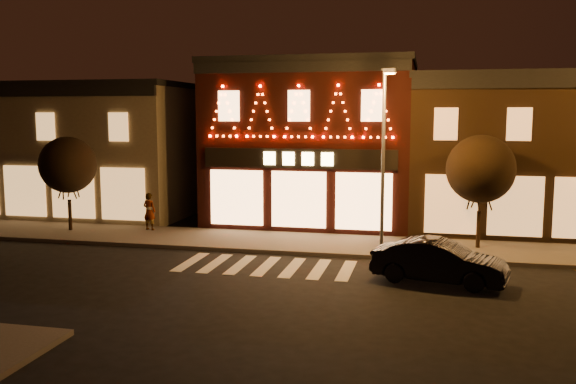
% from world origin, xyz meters
% --- Properties ---
extents(ground, '(120.00, 120.00, 0.00)m').
position_xyz_m(ground, '(0.00, 0.00, 0.00)').
color(ground, black).
rests_on(ground, ground).
extents(sidewalk_far, '(44.00, 4.00, 0.15)m').
position_xyz_m(sidewalk_far, '(2.00, 8.00, 0.07)').
color(sidewalk_far, '#47423D').
rests_on(sidewalk_far, ground).
extents(building_left, '(12.20, 8.28, 7.30)m').
position_xyz_m(building_left, '(-13.00, 13.99, 3.66)').
color(building_left, '#665C49').
rests_on(building_left, ground).
extents(building_pulp, '(10.20, 8.34, 8.30)m').
position_xyz_m(building_pulp, '(0.00, 13.98, 4.16)').
color(building_pulp, black).
rests_on(building_pulp, ground).
extents(building_right_a, '(9.20, 8.28, 7.50)m').
position_xyz_m(building_right_a, '(9.50, 13.99, 3.76)').
color(building_right_a, '#322011').
rests_on(building_right_a, ground).
extents(streetlamp_mid, '(0.59, 1.64, 7.17)m').
position_xyz_m(streetlamp_mid, '(4.10, 6.39, 4.36)').
color(streetlamp_mid, '#59595E').
rests_on(streetlamp_mid, sidewalk_far).
extents(tree_left, '(2.65, 2.65, 4.43)m').
position_xyz_m(tree_left, '(-10.73, 8.18, 3.25)').
color(tree_left, black).
rests_on(tree_left, sidewalk_far).
extents(tree_right, '(2.78, 2.78, 4.65)m').
position_xyz_m(tree_right, '(7.89, 8.40, 3.40)').
color(tree_right, black).
rests_on(tree_right, sidewalk_far).
extents(dark_sedan, '(4.64, 2.51, 1.45)m').
position_xyz_m(dark_sedan, '(6.22, 3.11, 0.73)').
color(dark_sedan, black).
rests_on(dark_sedan, ground).
extents(pedestrian, '(0.71, 0.53, 1.78)m').
position_xyz_m(pedestrian, '(-7.05, 9.02, 1.04)').
color(pedestrian, gray).
rests_on(pedestrian, sidewalk_far).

